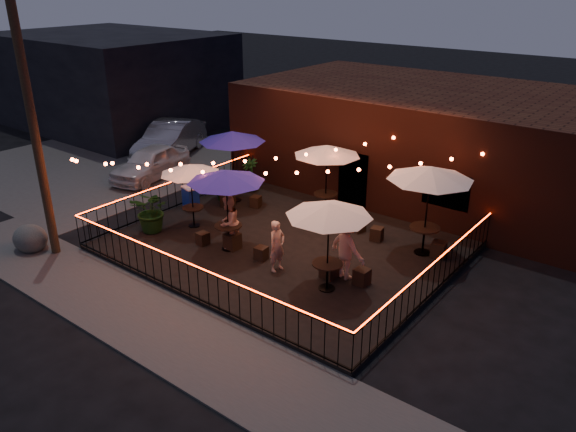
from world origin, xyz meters
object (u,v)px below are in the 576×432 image
boulder (30,239)px  cafe_table_0 (190,170)px  utility_pole (33,127)px  cafe_table_1 (232,137)px  cafe_table_5 (430,174)px  cafe_table_4 (329,211)px  cooler (191,198)px  cafe_table_3 (327,151)px  cafe_table_2 (226,177)px

boulder → cafe_table_0: bearing=55.3°
utility_pole → cafe_table_0: (2.11, 3.85, -1.85)m
cafe_table_1 → cafe_table_5: (7.50, 0.32, 0.10)m
cafe_table_4 → cafe_table_5: bearing=72.7°
cooler → boulder: bearing=-92.3°
cafe_table_4 → cafe_table_0: bearing=173.5°
cafe_table_1 → cooler: bearing=-114.3°
cafe_table_0 → cafe_table_3: bearing=50.3°
cafe_table_1 → cafe_table_3: (3.46, 0.98, -0.11)m
cafe_table_3 → boulder: size_ratio=2.86×
boulder → cafe_table_1: bearing=70.5°
utility_pole → boulder: 3.71m
utility_pole → cafe_table_3: 9.09m
cafe_table_2 → cafe_table_3: size_ratio=0.88×
cafe_table_0 → boulder: cafe_table_0 is taller
cafe_table_2 → boulder: (-5.03, -3.67, -2.10)m
cafe_table_3 → cafe_table_4: bearing=-55.1°
cafe_table_4 → cooler: size_ratio=3.47×
utility_pole → cafe_table_5: utility_pole is taller
cafe_table_5 → cooler: size_ratio=3.56×
cafe_table_2 → boulder: cafe_table_2 is taller
cafe_table_3 → cafe_table_1: bearing=-164.1°
cafe_table_0 → cafe_table_2: bearing=-14.0°
cafe_table_1 → boulder: cafe_table_1 is taller
cafe_table_0 → cafe_table_5: bearing=22.4°
utility_pole → cooler: utility_pole is taller
cafe_table_1 → boulder: (-2.39, -6.76, -2.19)m
cafe_table_0 → utility_pole: bearing=-118.7°
cafe_table_4 → cafe_table_5: 3.73m
cafe_table_4 → boulder: (-8.79, -3.53, -2.04)m
cafe_table_1 → cafe_table_3: size_ratio=0.92×
cafe_table_3 → boulder: bearing=-127.1°
cafe_table_0 → cooler: (-1.21, 1.01, -1.58)m
utility_pole → boulder: size_ratio=7.87×
cafe_table_1 → cafe_table_2: (2.64, -3.09, -0.09)m
cafe_table_3 → cafe_table_5: cafe_table_5 is taller
cafe_table_0 → cafe_table_5: (6.99, 2.89, 0.54)m
utility_pole → cafe_table_2: 5.60m
cafe_table_2 → cooler: cafe_table_2 is taller
cafe_table_1 → boulder: size_ratio=2.62×
utility_pole → cafe_table_0: 4.77m
cafe_table_4 → cafe_table_1: bearing=153.2°
boulder → cooler: bearing=72.0°
utility_pole → cafe_table_1: (1.60, 6.42, -1.42)m
cafe_table_2 → cafe_table_4: (3.75, -0.14, -0.06)m
cafe_table_0 → cooler: bearing=140.2°
utility_pole → cafe_table_0: utility_pole is taller
cafe_table_4 → cafe_table_5: (1.11, 3.56, 0.25)m
utility_pole → cafe_table_3: utility_pole is taller
cafe_table_0 → cafe_table_2: cafe_table_2 is taller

